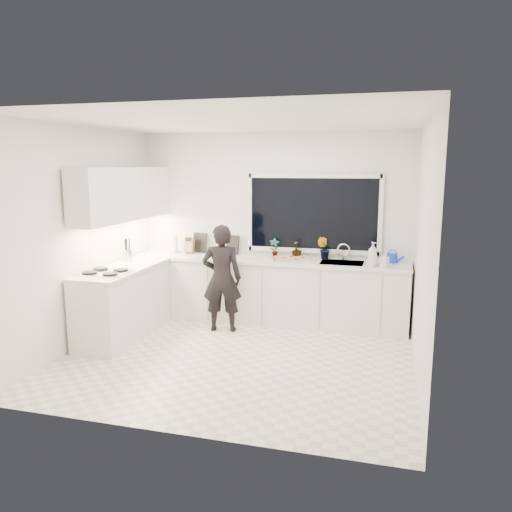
% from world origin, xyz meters
% --- Properties ---
extents(floor, '(4.00, 3.50, 0.02)m').
position_xyz_m(floor, '(0.00, 0.00, -0.01)').
color(floor, beige).
rests_on(floor, ground).
extents(wall_back, '(4.00, 0.02, 2.70)m').
position_xyz_m(wall_back, '(0.00, 1.76, 1.35)').
color(wall_back, white).
rests_on(wall_back, ground).
extents(wall_left, '(0.02, 3.50, 2.70)m').
position_xyz_m(wall_left, '(-2.01, 0.00, 1.35)').
color(wall_left, white).
rests_on(wall_left, ground).
extents(wall_right, '(0.02, 3.50, 2.70)m').
position_xyz_m(wall_right, '(2.01, 0.00, 1.35)').
color(wall_right, white).
rests_on(wall_right, ground).
extents(ceiling, '(4.00, 3.50, 0.02)m').
position_xyz_m(ceiling, '(0.00, 0.00, 2.71)').
color(ceiling, white).
rests_on(ceiling, wall_back).
extents(window, '(1.80, 0.02, 1.00)m').
position_xyz_m(window, '(0.60, 1.73, 1.55)').
color(window, black).
rests_on(window, wall_back).
extents(base_cabinets_back, '(3.92, 0.58, 0.88)m').
position_xyz_m(base_cabinets_back, '(0.00, 1.45, 0.44)').
color(base_cabinets_back, white).
rests_on(base_cabinets_back, floor).
extents(base_cabinets_left, '(0.58, 1.60, 0.88)m').
position_xyz_m(base_cabinets_left, '(-1.67, 0.35, 0.44)').
color(base_cabinets_left, white).
rests_on(base_cabinets_left, floor).
extents(countertop_back, '(3.94, 0.62, 0.04)m').
position_xyz_m(countertop_back, '(0.00, 1.44, 0.90)').
color(countertop_back, silver).
rests_on(countertop_back, base_cabinets_back).
extents(countertop_left, '(0.62, 1.60, 0.04)m').
position_xyz_m(countertop_left, '(-1.67, 0.35, 0.90)').
color(countertop_left, silver).
rests_on(countertop_left, base_cabinets_left).
extents(upper_cabinets, '(0.34, 2.10, 0.70)m').
position_xyz_m(upper_cabinets, '(-1.79, 0.70, 1.85)').
color(upper_cabinets, white).
rests_on(upper_cabinets, wall_left).
extents(sink, '(0.58, 0.42, 0.14)m').
position_xyz_m(sink, '(1.05, 1.45, 0.87)').
color(sink, silver).
rests_on(sink, countertop_back).
extents(faucet, '(0.03, 0.03, 0.22)m').
position_xyz_m(faucet, '(1.05, 1.65, 1.03)').
color(faucet, silver).
rests_on(faucet, countertop_back).
extents(stovetop, '(0.56, 0.48, 0.03)m').
position_xyz_m(stovetop, '(-1.69, -0.00, 0.94)').
color(stovetop, black).
rests_on(stovetop, countertop_left).
extents(person, '(0.59, 0.45, 1.46)m').
position_xyz_m(person, '(-0.49, 0.90, 0.73)').
color(person, black).
rests_on(person, floor).
extents(pizza_tray, '(0.60, 0.52, 0.03)m').
position_xyz_m(pizza_tray, '(0.35, 1.42, 0.94)').
color(pizza_tray, silver).
rests_on(pizza_tray, countertop_back).
extents(pizza, '(0.54, 0.46, 0.01)m').
position_xyz_m(pizza, '(0.35, 1.42, 0.95)').
color(pizza, '#AC3B17').
rests_on(pizza, pizza_tray).
extents(watering_can, '(0.16, 0.16, 0.13)m').
position_xyz_m(watering_can, '(1.71, 1.61, 0.98)').
color(watering_can, '#1537C8').
rests_on(watering_can, countertop_back).
extents(paper_towel_roll, '(0.12, 0.12, 0.26)m').
position_xyz_m(paper_towel_roll, '(-1.47, 1.55, 1.05)').
color(paper_towel_roll, white).
rests_on(paper_towel_roll, countertop_back).
extents(knife_block, '(0.13, 0.10, 0.22)m').
position_xyz_m(knife_block, '(-1.24, 1.59, 1.03)').
color(knife_block, '#8C5A41').
rests_on(knife_block, countertop_back).
extents(utensil_crock, '(0.16, 0.16, 0.16)m').
position_xyz_m(utensil_crock, '(-1.83, 0.80, 1.00)').
color(utensil_crock, silver).
rests_on(utensil_crock, countertop_left).
extents(picture_frame_large, '(0.22, 0.08, 0.28)m').
position_xyz_m(picture_frame_large, '(-0.59, 1.69, 1.06)').
color(picture_frame_large, black).
rests_on(picture_frame_large, countertop_back).
extents(picture_frame_small, '(0.25, 0.09, 0.30)m').
position_xyz_m(picture_frame_small, '(-1.11, 1.69, 1.07)').
color(picture_frame_small, black).
rests_on(picture_frame_small, countertop_back).
extents(herb_plants, '(0.88, 0.17, 0.31)m').
position_xyz_m(herb_plants, '(0.49, 1.61, 1.06)').
color(herb_plants, '#26662D').
rests_on(herb_plants, countertop_back).
extents(soap_bottles, '(0.30, 0.17, 0.32)m').
position_xyz_m(soap_bottles, '(1.50, 1.30, 1.07)').
color(soap_bottles, '#D8BF66').
rests_on(soap_bottles, countertop_back).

